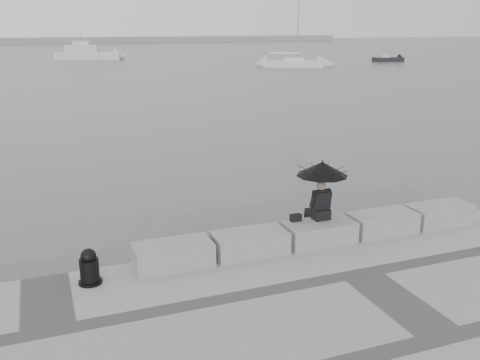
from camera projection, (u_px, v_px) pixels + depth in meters
name	position (u px, v px, depth m)	size (l,w,h in m)	color
ground	(309.00, 255.00, 12.75)	(360.00, 360.00, 0.00)	#45484A
stone_block_far_left	(173.00, 255.00, 10.96)	(1.60, 0.80, 0.50)	slate
stone_block_left	(250.00, 243.00, 11.55)	(1.60, 0.80, 0.50)	slate
stone_block_centre	(319.00, 233.00, 12.13)	(1.60, 0.80, 0.50)	slate
stone_block_right	(382.00, 223.00, 12.71)	(1.60, 0.80, 0.50)	slate
stone_block_far_right	(440.00, 214.00, 13.30)	(1.60, 0.80, 0.50)	slate
seated_person	(322.00, 177.00, 12.01)	(1.17, 1.17, 1.39)	black
bag	(296.00, 218.00, 12.13)	(0.25, 0.14, 0.16)	black
mooring_bollard	(89.00, 269.00, 10.21)	(0.46, 0.46, 0.72)	black
distant_landmass	(20.00, 40.00, 148.20)	(180.00, 8.00, 2.80)	gray
sailboat_right	(293.00, 63.00, 68.19)	(7.70, 5.37, 12.90)	silver
motor_cruiser	(89.00, 54.00, 82.72)	(10.14, 5.53, 4.50)	silver
small_motorboat	(388.00, 59.00, 78.51)	(4.62, 2.32, 1.10)	black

